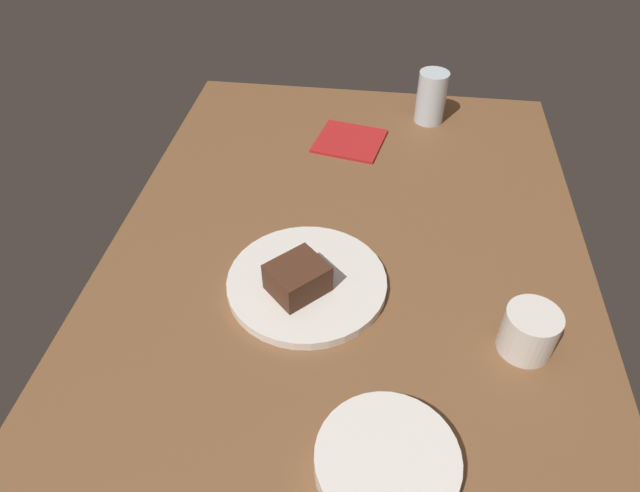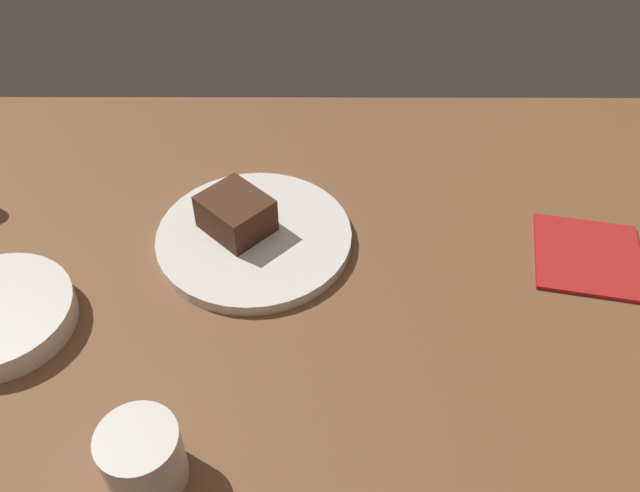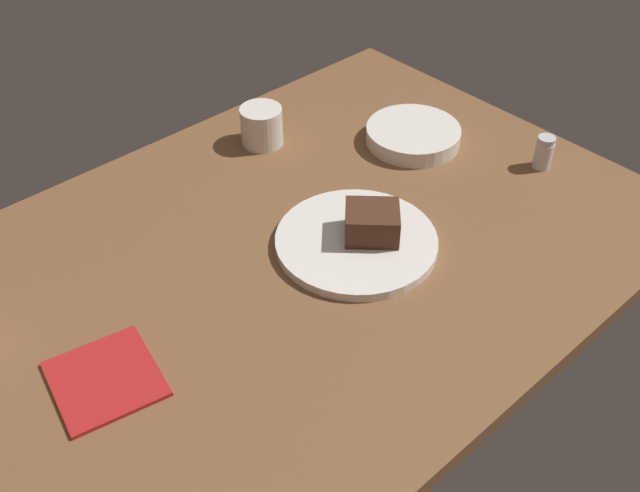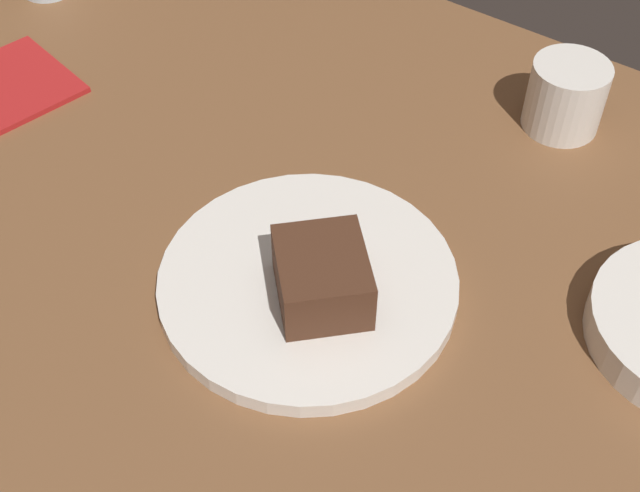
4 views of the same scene
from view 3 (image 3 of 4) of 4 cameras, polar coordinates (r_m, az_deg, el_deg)
dining_table at (r=122.48cm, az=-1.95°, el=-0.92°), size 120.00×84.00×3.00cm
dessert_plate at (r=122.10cm, az=2.73°, el=0.32°), size 26.16×26.16×1.60cm
chocolate_cake_slice at (r=120.69cm, az=3.93°, el=1.76°), size 11.25×11.24×5.05cm
salt_shaker at (r=144.11cm, az=16.43°, el=6.75°), size 3.36×3.36×6.30cm
side_bowl at (r=147.04cm, az=6.99°, el=8.25°), size 17.93×17.93×3.18cm
coffee_cup at (r=145.17cm, az=-4.40°, el=8.96°), size 7.97×7.97×7.37cm
folded_napkin at (r=106.79cm, az=-15.80°, el=-9.57°), size 16.05×16.49×0.60cm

